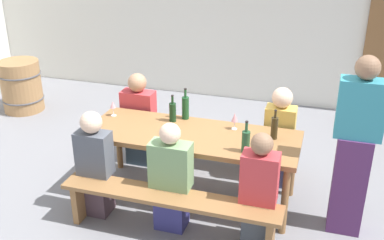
% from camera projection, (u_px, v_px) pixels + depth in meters
% --- Properties ---
extents(ground_plane, '(24.00, 24.00, 0.00)m').
position_uv_depth(ground_plane, '(192.00, 196.00, 5.00)').
color(ground_plane, slate).
extents(tasting_table, '(2.18, 0.80, 0.75)m').
position_uv_depth(tasting_table, '(192.00, 140.00, 4.72)').
color(tasting_table, olive).
rests_on(tasting_table, ground).
extents(bench_near, '(2.08, 0.30, 0.45)m').
position_uv_depth(bench_near, '(169.00, 203.00, 4.24)').
color(bench_near, olive).
rests_on(bench_near, ground).
extents(bench_far, '(2.08, 0.30, 0.45)m').
position_uv_depth(bench_far, '(210.00, 139.00, 5.46)').
color(bench_far, olive).
rests_on(bench_far, ground).
extents(wine_bottle_0, '(0.08, 0.08, 0.35)m').
position_uv_depth(wine_bottle_0, '(185.00, 107.00, 4.98)').
color(wine_bottle_0, '#194723').
rests_on(wine_bottle_0, tasting_table).
extents(wine_bottle_1, '(0.08, 0.08, 0.31)m').
position_uv_depth(wine_bottle_1, '(246.00, 141.00, 4.29)').
color(wine_bottle_1, '#234C2D').
rests_on(wine_bottle_1, tasting_table).
extents(wine_bottle_2, '(0.07, 0.07, 0.31)m').
position_uv_depth(wine_bottle_2, '(274.00, 128.00, 4.54)').
color(wine_bottle_2, '#332814').
rests_on(wine_bottle_2, tasting_table).
extents(wine_bottle_3, '(0.07, 0.07, 0.30)m').
position_uv_depth(wine_bottle_3, '(173.00, 112.00, 4.93)').
color(wine_bottle_3, '#143319').
rests_on(wine_bottle_3, tasting_table).
extents(wine_glass_0, '(0.07, 0.07, 0.18)m').
position_uv_depth(wine_glass_0, '(235.00, 118.00, 4.74)').
color(wine_glass_0, silver).
rests_on(wine_glass_0, tasting_table).
extents(wine_glass_1, '(0.06, 0.06, 0.17)m').
position_uv_depth(wine_glass_1, '(113.00, 105.00, 5.06)').
color(wine_glass_1, silver).
rests_on(wine_glass_1, tasting_table).
extents(seated_guest_near_0, '(0.33, 0.24, 1.11)m').
position_uv_depth(seated_guest_near_0, '(95.00, 165.00, 4.52)').
color(seated_guest_near_0, '#46333A').
rests_on(seated_guest_near_0, ground).
extents(seated_guest_near_1, '(0.39, 0.24, 1.10)m').
position_uv_depth(seated_guest_near_1, '(171.00, 180.00, 4.32)').
color(seated_guest_near_1, navy).
rests_on(seated_guest_near_1, ground).
extents(seated_guest_near_2, '(0.33, 0.24, 1.12)m').
position_uv_depth(seated_guest_near_2, '(259.00, 193.00, 4.09)').
color(seated_guest_near_2, '#41474E').
rests_on(seated_guest_near_2, ground).
extents(seated_guest_far_0, '(0.39, 0.24, 1.13)m').
position_uv_depth(seated_guest_far_0, '(139.00, 121.00, 5.48)').
color(seated_guest_far_0, '#394F60').
rests_on(seated_guest_far_0, ground).
extents(seated_guest_far_1, '(0.32, 0.24, 1.14)m').
position_uv_depth(seated_guest_far_1, '(279.00, 138.00, 5.03)').
color(seated_guest_far_1, '#434267').
rests_on(seated_guest_far_1, ground).
extents(standing_host, '(0.41, 0.24, 1.73)m').
position_uv_depth(standing_host, '(354.00, 151.00, 4.15)').
color(standing_host, '#502959').
rests_on(standing_host, ground).
extents(wine_barrel, '(0.63, 0.63, 0.78)m').
position_uv_depth(wine_barrel, '(21.00, 86.00, 7.03)').
color(wine_barrel, '#9E7247').
rests_on(wine_barrel, ground).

